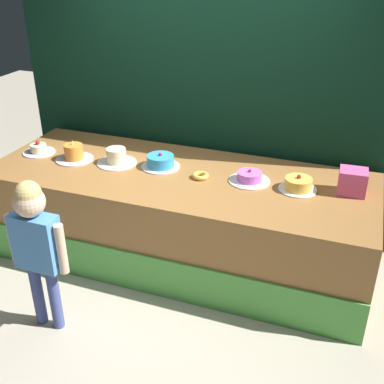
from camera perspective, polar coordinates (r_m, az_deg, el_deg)
The scene contains 12 objects.
ground_plane at distance 3.95m, azimuth -4.78°, elevation -11.97°, with size 12.00×12.00×0.00m, color #BCB29E.
stage_platform at distance 4.17m, azimuth -1.58°, elevation -2.82°, with size 3.25×1.23×0.80m.
curtain_backdrop at distance 4.40m, azimuth 1.73°, elevation 13.41°, with size 3.71×0.08×2.87m, color black.
child_figure at distance 3.37m, azimuth -18.26°, elevation -5.17°, with size 0.46×0.21×1.18m.
pink_box at distance 3.84m, azimuth 18.71°, elevation 1.18°, with size 0.21×0.18×0.20m, color #EA589F.
donut at distance 3.91m, azimuth 1.01°, elevation 1.97°, with size 0.14×0.14×0.04m, color #F2BF4C.
cake_far_left at distance 4.62m, azimuth -17.93°, elevation 4.89°, with size 0.29×0.29×0.12m.
cake_left at distance 4.37m, azimuth -13.99°, elevation 4.52°, with size 0.34×0.34×0.19m.
cake_center_left at distance 4.22m, azimuth -9.06°, elevation 4.14°, with size 0.35×0.35×0.14m.
cake_center_right at distance 4.10m, azimuth -3.80°, elevation 3.65°, with size 0.33×0.33×0.14m.
cake_right at distance 3.88m, azimuth 6.91°, elevation 1.75°, with size 0.34×0.34×0.11m.
cake_far_right at distance 3.80m, azimuth 12.63°, elevation 0.89°, with size 0.30×0.30×0.13m.
Camera 1 is at (1.35, -2.74, 2.51)m, focal length 44.41 mm.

